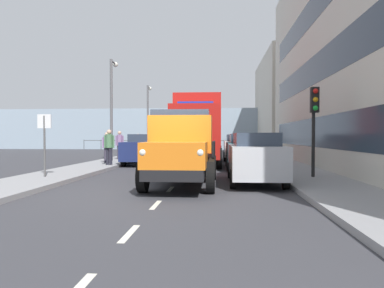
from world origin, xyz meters
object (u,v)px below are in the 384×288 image
(pedestrian_by_lamp, at_px, (138,143))
(lamp_post_far, at_px, (148,112))
(car_navy_oppositeside_0, at_px, (146,149))
(pedestrian_in_dark_coat, at_px, (134,144))
(lamp_post_promenade, at_px, (112,100))
(pedestrian_near_railing, at_px, (120,143))
(lorry_cargo_red, at_px, (199,128))
(pedestrian_couple_b, at_px, (109,144))
(car_teal_kerbside_1, at_px, (244,151))
(pedestrian_with_bag, at_px, (107,145))
(street_sign, at_px, (44,134))
(truck_vintage_orange, at_px, (181,150))
(car_white_kerbside_2, at_px, (238,147))
(traffic_light_near, at_px, (314,112))
(car_silver_kerbside_near, at_px, (255,157))

(pedestrian_by_lamp, distance_m, lamp_post_far, 4.80)
(car_navy_oppositeside_0, height_order, pedestrian_in_dark_coat, car_navy_oppositeside_0)
(lamp_post_promenade, bearing_deg, pedestrian_near_railing, -105.24)
(lorry_cargo_red, relative_size, pedestrian_in_dark_coat, 5.24)
(pedestrian_couple_b, bearing_deg, lamp_post_promenade, -75.71)
(car_teal_kerbside_1, bearing_deg, pedestrian_by_lamp, -50.73)
(lamp_post_far, bearing_deg, pedestrian_near_railing, 89.07)
(pedestrian_with_bag, bearing_deg, street_sign, 89.41)
(lorry_cargo_red, distance_m, pedestrian_in_dark_coat, 6.72)
(truck_vintage_orange, distance_m, car_white_kerbside_2, 13.10)
(pedestrian_near_railing, xyz_separation_m, lamp_post_far, (-0.14, -8.55, 2.46))
(car_teal_kerbside_1, height_order, traffic_light_near, traffic_light_near)
(car_teal_kerbside_1, distance_m, pedestrian_with_bag, 7.60)
(pedestrian_with_bag, height_order, pedestrian_in_dark_coat, pedestrian_with_bag)
(car_white_kerbside_2, xyz_separation_m, street_sign, (7.48, 11.77, 0.79))
(car_navy_oppositeside_0, xyz_separation_m, street_sign, (2.09, 7.71, 0.79))
(truck_vintage_orange, bearing_deg, car_teal_kerbside_1, -110.61)
(car_teal_kerbside_1, bearing_deg, lamp_post_far, -60.55)
(lamp_post_promenade, relative_size, street_sign, 2.71)
(car_teal_kerbside_1, xyz_separation_m, lamp_post_far, (7.35, -13.03, 2.77))
(car_silver_kerbside_near, bearing_deg, car_navy_oppositeside_0, -55.16)
(car_teal_kerbside_1, relative_size, pedestrian_near_railing, 2.48)
(car_silver_kerbside_near, height_order, car_white_kerbside_2, same)
(truck_vintage_orange, xyz_separation_m, pedestrian_couple_b, (4.38, -6.56, 0.04))
(car_navy_oppositeside_0, distance_m, lamp_post_far, 11.20)
(lamp_post_promenade, distance_m, lamp_post_far, 9.37)
(pedestrian_in_dark_coat, relative_size, lamp_post_far, 0.27)
(car_navy_oppositeside_0, bearing_deg, truck_vintage_orange, 108.65)
(pedestrian_by_lamp, relative_size, street_sign, 0.73)
(car_teal_kerbside_1, xyz_separation_m, pedestrian_by_lamp, (7.33, -8.96, 0.22))
(traffic_light_near, bearing_deg, street_sign, 3.73)
(pedestrian_with_bag, relative_size, pedestrian_by_lamp, 1.02)
(car_teal_kerbside_1, distance_m, pedestrian_couple_b, 6.82)
(truck_vintage_orange, xyz_separation_m, pedestrian_in_dark_coat, (4.77, -13.61, -0.12))
(lamp_post_far, bearing_deg, pedestrian_by_lamp, 90.37)
(car_silver_kerbside_near, distance_m, car_white_kerbside_2, 11.82)
(car_teal_kerbside_1, relative_size, pedestrian_couple_b, 2.47)
(car_silver_kerbside_near, xyz_separation_m, pedestrian_near_railing, (7.49, -9.88, 0.31))
(pedestrian_couple_b, bearing_deg, car_teal_kerbside_1, 179.07)
(car_white_kerbside_2, bearing_deg, traffic_light_near, 100.94)
(pedestrian_with_bag, height_order, pedestrian_by_lamp, pedestrian_with_bag)
(pedestrian_in_dark_coat, bearing_deg, lamp_post_far, -88.42)
(truck_vintage_orange, distance_m, pedestrian_couple_b, 7.89)
(car_white_kerbside_2, height_order, car_navy_oppositeside_0, same)
(lorry_cargo_red, bearing_deg, pedestrian_near_railing, -20.49)
(lorry_cargo_red, height_order, street_sign, lorry_cargo_red)
(lamp_post_promenade, bearing_deg, pedestrian_by_lamp, -94.18)
(car_silver_kerbside_near, relative_size, street_sign, 2.02)
(pedestrian_in_dark_coat, height_order, lamp_post_far, lamp_post_far)
(pedestrian_couple_b, height_order, pedestrian_by_lamp, pedestrian_couple_b)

